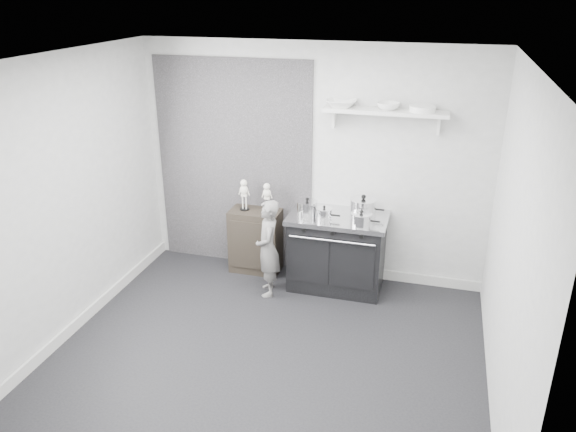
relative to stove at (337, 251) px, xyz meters
The scene contains 15 objects.
ground 1.59m from the stove, 104.47° to the right, with size 4.00×4.00×0.00m, color black.
room_shell 1.85m from the stove, 109.50° to the right, with size 4.02×3.62×2.71m.
wall_shelf 1.63m from the stove, 25.62° to the left, with size 1.30×0.26×0.24m.
stove is the anchor object (origin of this frame).
side_cabinet 1.03m from the stove, behind, with size 0.60×0.35×0.78m, color black.
child 0.80m from the stove, 152.77° to the right, with size 0.41×0.27×1.11m, color slate.
pot_front_left 0.62m from the stove, 168.89° to the right, with size 0.32×0.23×0.20m.
pot_back_right 0.60m from the stove, 16.31° to the left, with size 0.38×0.29×0.25m.
pot_front_right 0.61m from the stove, 34.54° to the right, with size 0.31×0.23×0.17m.
pot_front_center 0.53m from the stove, 135.64° to the right, with size 0.27×0.18×0.16m.
skeleton_full 1.28m from the stove, behind, with size 0.12×0.08×0.43m, color white, non-canonical shape.
skeleton_torso 1.03m from the stove, behind, with size 0.11×0.07×0.41m, color white, non-canonical shape.
bowl_large 1.65m from the stove, 102.98° to the left, with size 0.32×0.32×0.08m, color white.
bowl_small 1.71m from the stove, 23.56° to the left, with size 0.24×0.24×0.07m, color white.
plate_stack 1.82m from the stove, 13.77° to the left, with size 0.27×0.27×0.06m, color white.
Camera 1 is at (1.38, -4.19, 3.24)m, focal length 35.00 mm.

